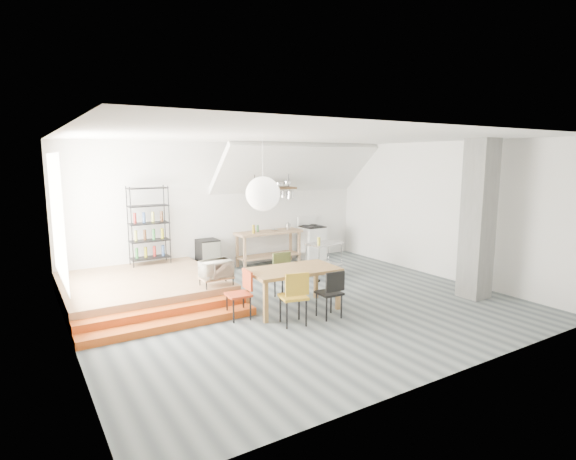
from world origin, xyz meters
TOP-DOWN VIEW (x-y plane):
  - floor at (0.00, 0.00)m, footprint 8.00×8.00m
  - wall_back at (0.00, 3.50)m, footprint 8.00×0.04m
  - wall_left at (-4.00, 0.00)m, footprint 0.04×7.00m
  - wall_right at (4.00, 0.00)m, footprint 0.04×7.00m
  - ceiling at (0.00, 0.00)m, footprint 8.00×7.00m
  - slope_ceiling at (1.80, 2.90)m, footprint 4.40×1.44m
  - window_pane at (-3.98, 1.50)m, footprint 0.02×2.50m
  - platform at (-2.50, 2.00)m, footprint 3.00×3.00m
  - step_lower at (-2.50, 0.05)m, footprint 3.00×0.35m
  - step_upper at (-2.50, 0.40)m, footprint 3.00×0.35m
  - concrete_column at (3.30, -1.50)m, footprint 0.50×0.50m
  - kitchen_counter at (1.10, 3.15)m, footprint 1.80×0.60m
  - stove at (2.50, 3.16)m, footprint 0.60×0.60m
  - pot_rack at (1.13, 2.92)m, footprint 1.20×0.50m
  - wire_shelving at (-2.00, 3.20)m, footprint 0.88×0.38m
  - microwave_shelf at (-1.40, 0.75)m, footprint 0.60×0.40m
  - paper_lantern at (-0.87, -0.18)m, footprint 0.60×0.60m
  - dining_table at (-0.28, -0.22)m, footprint 1.72×1.04m
  - chair_mustard at (-0.70, -0.94)m, footprint 0.51×0.51m
  - chair_black at (0.04, -0.98)m, footprint 0.41×0.41m
  - chair_olive at (-0.02, 0.52)m, footprint 0.45×0.45m
  - chair_red at (-1.29, -0.15)m, footprint 0.42×0.42m
  - rolling_cart at (1.58, 1.33)m, footprint 0.93×0.63m
  - mini_fridge at (-0.60, 3.20)m, footprint 0.49×0.49m
  - microwave at (-1.40, 0.75)m, footprint 0.61×0.43m
  - bowl at (1.24, 3.10)m, footprint 0.22×0.22m

SIDE VIEW (x-z plane):
  - floor at x=0.00m, z-range 0.00..0.00m
  - step_lower at x=-2.50m, z-range 0.00..0.13m
  - step_upper at x=-2.50m, z-range 0.00..0.27m
  - platform at x=-2.50m, z-range 0.00..0.40m
  - mini_fridge at x=-0.60m, z-range 0.00..0.84m
  - stove at x=2.50m, z-range -0.11..1.07m
  - chair_red at x=-1.29m, z-range 0.08..0.95m
  - chair_black at x=0.04m, z-range 0.08..0.96m
  - chair_olive at x=-0.02m, z-range 0.09..1.00m
  - microwave_shelf at x=-1.40m, z-range 0.46..0.63m
  - rolling_cart at x=1.58m, z-range 0.12..0.97m
  - chair_mustard at x=-0.70m, z-range 0.09..1.04m
  - kitchen_counter at x=1.10m, z-range 0.17..1.08m
  - dining_table at x=-0.28m, z-range 0.31..1.10m
  - microwave at x=-1.40m, z-range 0.56..0.88m
  - bowl at x=1.24m, z-range 0.91..0.96m
  - wire_shelving at x=-2.00m, z-range 0.43..2.23m
  - wall_back at x=0.00m, z-range 0.00..3.20m
  - wall_left at x=-4.00m, z-range 0.00..3.20m
  - wall_right at x=4.00m, z-range 0.00..3.20m
  - concrete_column at x=3.30m, z-range 0.00..3.20m
  - window_pane at x=-3.98m, z-range 0.70..2.90m
  - pot_rack at x=1.13m, z-range 1.26..2.69m
  - paper_lantern at x=-0.87m, z-range 1.90..2.50m
  - slope_ceiling at x=1.80m, z-range 1.89..3.21m
  - ceiling at x=0.00m, z-range 3.19..3.21m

